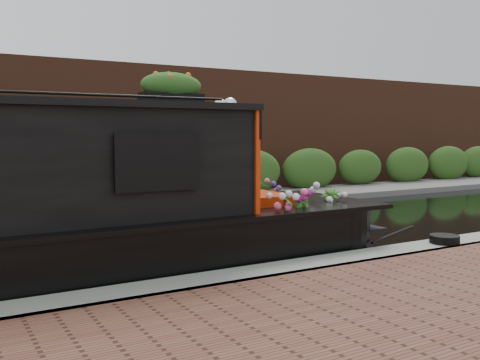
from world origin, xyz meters
TOP-DOWN VIEW (x-y plane):
  - ground at (0.00, 0.00)m, footprint 80.00×80.00m
  - near_bank_coping at (0.00, -3.30)m, footprint 40.00×0.60m
  - far_bank_path at (0.00, 4.20)m, footprint 40.00×2.40m
  - far_hedge at (0.00, 5.10)m, footprint 40.00×1.10m
  - far_brick_wall at (0.00, 7.20)m, footprint 40.00×1.00m
  - rope_fender at (2.12, -1.86)m, footprint 0.37×0.36m
  - coiled_mooring_rope at (2.73, -3.33)m, footprint 0.44×0.44m

SIDE VIEW (x-z plane):
  - ground at x=0.00m, z-range 0.00..0.00m
  - near_bank_coping at x=0.00m, z-range -0.25..0.25m
  - far_bank_path at x=0.00m, z-range -0.17..0.17m
  - far_hedge at x=0.00m, z-range -1.40..1.40m
  - far_brick_wall at x=0.00m, z-range -4.00..4.00m
  - rope_fender at x=2.12m, z-range 0.00..0.37m
  - coiled_mooring_rope at x=2.73m, z-range 0.25..0.37m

